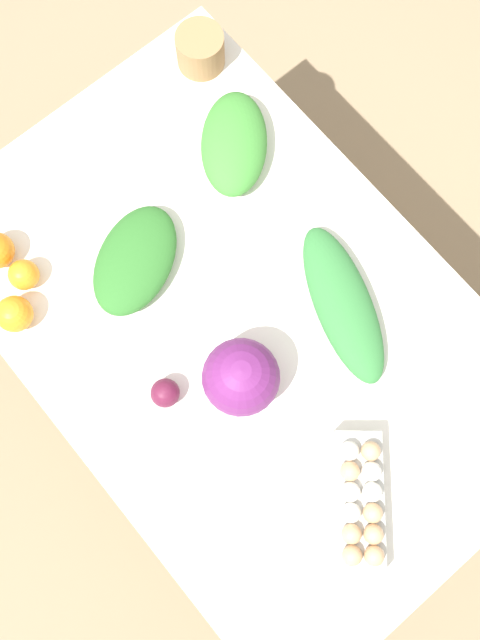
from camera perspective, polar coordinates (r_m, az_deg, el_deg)
ground_plane at (r=2.25m, az=0.00°, el=-4.55°), size 8.00×8.00×0.00m
dining_table at (r=1.64m, az=0.00°, el=-0.96°), size 1.34×0.88×0.72m
cabbage_purple at (r=1.44m, az=0.08°, el=-4.60°), size 0.16×0.16×0.16m
egg_carton at (r=1.48m, az=9.52°, el=-14.19°), size 0.27×0.25×0.09m
paper_bag at (r=1.78m, az=-3.20°, el=20.79°), size 0.11×0.11×0.09m
greens_bunch_kale at (r=1.54m, az=8.23°, el=1.30°), size 0.38×0.24×0.07m
greens_bunch_scallion at (r=1.57m, az=-8.38°, el=4.76°), size 0.27×0.31×0.07m
greens_bunch_beet_tops at (r=1.65m, az=-0.48°, el=13.94°), size 0.29×0.28×0.08m
beet_root at (r=1.50m, az=-6.01°, el=-5.83°), size 0.06×0.06×0.06m
orange_1 at (r=1.61m, az=-16.91°, el=3.48°), size 0.07×0.07×0.07m
orange_3 at (r=1.59m, az=-17.60°, el=0.47°), size 0.08×0.08×0.08m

